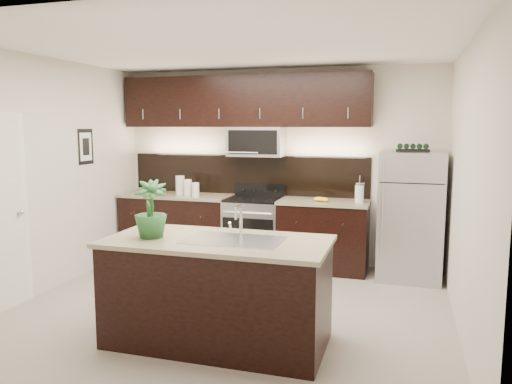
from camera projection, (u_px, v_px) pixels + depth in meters
The scene contains 12 objects.
ground at pixel (231, 308), 5.29m from camera, with size 4.50×4.50×0.00m, color gray.
room_walls at pixel (218, 148), 5.06m from camera, with size 4.52×4.02×2.71m.
counter_run at pixel (240, 230), 6.96m from camera, with size 3.51×0.65×0.94m.
upper_fixtures at pixel (245, 110), 6.87m from camera, with size 3.49×0.40×1.66m.
island at pixel (218, 291), 4.41m from camera, with size 1.96×0.96×0.94m.
sink_faucet at pixel (234, 238), 4.31m from camera, with size 0.84×0.50×0.28m.
refrigerator at pixel (410, 216), 6.22m from camera, with size 0.77×0.70×1.60m, color #B2B2B7.
wine_rack at pixel (413, 148), 6.11m from camera, with size 0.40×0.25×0.10m.
plant at pixel (151, 209), 4.38m from camera, with size 0.28×0.28×0.51m, color #215324.
canisters at pixel (186, 187), 7.02m from camera, with size 0.39×0.21×0.27m.
french_press at pixel (359, 193), 6.38m from camera, with size 0.12×0.12×0.34m.
bananas at pixel (318, 199), 6.51m from camera, with size 0.20×0.15×0.06m, color yellow.
Camera 1 is at (1.71, -4.79, 1.93)m, focal length 35.00 mm.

